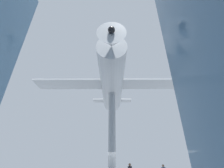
{
  "coord_description": "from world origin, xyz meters",
  "views": [
    {
      "loc": [
        -1.2,
        13.28,
        1.65
      ],
      "look_at": [
        0.0,
        0.0,
        8.81
      ],
      "focal_mm": 24.0,
      "sensor_mm": 36.0,
      "label": 1
    }
  ],
  "objects": [
    {
      "name": "support_pylon_central",
      "position": [
        0.0,
        0.0,
        3.85
      ],
      "size": [
        0.63,
        0.63,
        7.71
      ],
      "color": "#999EA3",
      "rests_on": "ground_plane"
    },
    {
      "name": "suspended_airplane",
      "position": [
        -0.03,
        0.32,
        8.82
      ],
      "size": [
        15.43,
        12.68,
        3.46
      ],
      "rotation": [
        0.0,
        0.0,
        0.08
      ],
      "color": "#B2B7BC",
      "rests_on": "support_pylon_central"
    }
  ]
}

